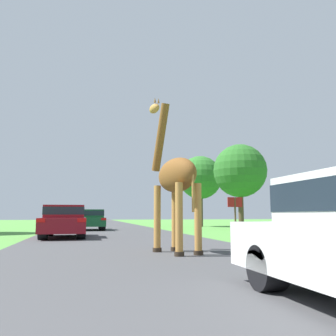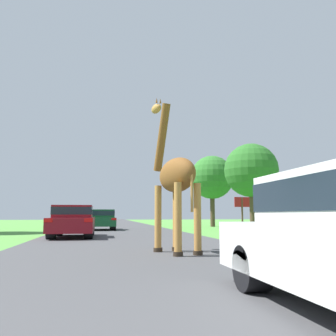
% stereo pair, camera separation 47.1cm
% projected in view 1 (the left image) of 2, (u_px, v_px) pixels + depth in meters
% --- Properties ---
extents(road, '(7.95, 120.00, 0.00)m').
position_uv_depth(road, '(104.00, 228.00, 28.29)').
color(road, '#424244').
rests_on(road, ground).
extents(giraffe_near_road, '(1.17, 2.62, 4.81)m').
position_uv_depth(giraffe_near_road, '(175.00, 179.00, 10.15)').
color(giraffe_near_road, '#B77F3D').
rests_on(giraffe_near_road, ground).
extents(car_queue_right, '(1.84, 4.13, 1.42)m').
position_uv_depth(car_queue_right, '(91.00, 219.00, 24.96)').
color(car_queue_right, '#144C28').
rests_on(car_queue_right, ground).
extents(car_queue_left, '(1.98, 4.59, 1.50)m').
position_uv_depth(car_queue_left, '(65.00, 220.00, 16.74)').
color(car_queue_left, maroon).
rests_on(car_queue_left, ground).
extents(tree_right_cluster, '(3.96, 3.96, 6.30)m').
position_uv_depth(tree_right_cluster, '(240.00, 171.00, 26.50)').
color(tree_right_cluster, '#4C3828').
rests_on(tree_right_cluster, ground).
extents(tree_far_right, '(3.94, 3.94, 6.42)m').
position_uv_depth(tree_far_right, '(200.00, 178.00, 32.56)').
color(tree_far_right, '#4C3828').
rests_on(tree_far_right, ground).
extents(sign_post, '(0.70, 0.08, 1.84)m').
position_uv_depth(sign_post, '(235.00, 210.00, 15.93)').
color(sign_post, '#4C3823').
rests_on(sign_post, ground).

